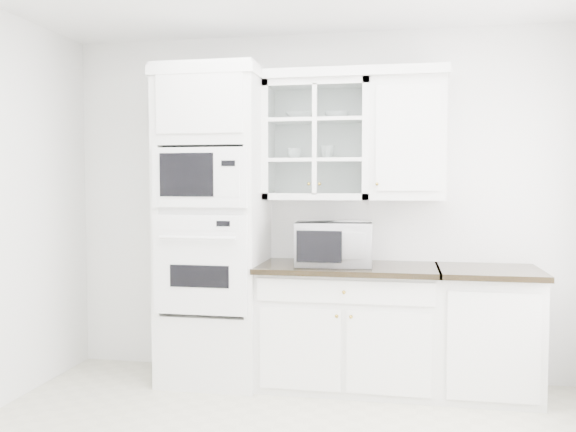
# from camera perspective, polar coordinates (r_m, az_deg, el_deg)

# --- Properties ---
(room_shell) EXTENTS (4.00, 3.50, 2.70)m
(room_shell) POSITION_cam_1_polar(r_m,az_deg,el_deg) (3.56, -0.26, 7.17)
(room_shell) COLOR white
(room_shell) RESTS_ON ground
(oven_column) EXTENTS (0.76, 0.68, 2.40)m
(oven_column) POSITION_cam_1_polar(r_m,az_deg,el_deg) (4.70, -6.97, -0.90)
(oven_column) COLOR white
(oven_column) RESTS_ON ground
(base_cabinet_run) EXTENTS (1.32, 0.67, 0.92)m
(base_cabinet_run) POSITION_cam_1_polar(r_m,az_deg,el_deg) (4.64, 5.61, -10.15)
(base_cabinet_run) COLOR white
(base_cabinet_run) RESTS_ON ground
(extra_base_cabinet) EXTENTS (0.72, 0.67, 0.92)m
(extra_base_cabinet) POSITION_cam_1_polar(r_m,az_deg,el_deg) (4.67, 18.14, -10.22)
(extra_base_cabinet) COLOR white
(extra_base_cabinet) RESTS_ON ground
(upper_cabinet_glass) EXTENTS (0.80, 0.33, 0.90)m
(upper_cabinet_glass) POSITION_cam_1_polar(r_m,az_deg,el_deg) (4.70, 2.79, 7.05)
(upper_cabinet_glass) COLOR white
(upper_cabinet_glass) RESTS_ON room_shell
(upper_cabinet_solid) EXTENTS (0.55, 0.33, 0.90)m
(upper_cabinet_solid) POSITION_cam_1_polar(r_m,az_deg,el_deg) (4.65, 11.12, 7.04)
(upper_cabinet_solid) COLOR white
(upper_cabinet_solid) RESTS_ON room_shell
(crown_molding) EXTENTS (2.14, 0.38, 0.07)m
(crown_molding) POSITION_cam_1_polar(r_m,az_deg,el_deg) (4.74, 1.47, 12.92)
(crown_molding) COLOR white
(crown_molding) RESTS_ON room_shell
(countertop_microwave) EXTENTS (0.59, 0.50, 0.32)m
(countertop_microwave) POSITION_cam_1_polar(r_m,az_deg,el_deg) (4.51, 4.29, -2.57)
(countertop_microwave) COLOR white
(countertop_microwave) RESTS_ON base_cabinet_run
(bowl_a) EXTENTS (0.25, 0.25, 0.06)m
(bowl_a) POSITION_cam_1_polar(r_m,az_deg,el_deg) (4.73, 1.18, 9.32)
(bowl_a) COLOR white
(bowl_a) RESTS_ON upper_cabinet_glass
(bowl_b) EXTENTS (0.23, 0.23, 0.06)m
(bowl_b) POSITION_cam_1_polar(r_m,az_deg,el_deg) (4.70, 4.58, 9.35)
(bowl_b) COLOR white
(bowl_b) RESTS_ON upper_cabinet_glass
(cup_a) EXTENTS (0.11, 0.11, 0.08)m
(cup_a) POSITION_cam_1_polar(r_m,az_deg,el_deg) (4.72, 0.55, 5.84)
(cup_a) COLOR white
(cup_a) RESTS_ON upper_cabinet_glass
(cup_b) EXTENTS (0.13, 0.13, 0.10)m
(cup_b) POSITION_cam_1_polar(r_m,az_deg,el_deg) (4.67, 3.70, 5.99)
(cup_b) COLOR white
(cup_b) RESTS_ON upper_cabinet_glass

